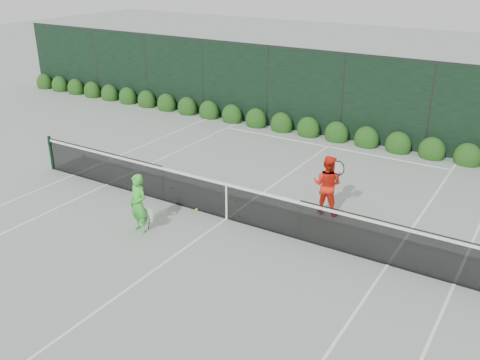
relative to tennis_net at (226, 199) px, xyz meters
The scene contains 8 objects.
ground 0.53m from the tennis_net, ahead, with size 80.00×80.00×0.00m, color gray.
tennis_net is the anchor object (origin of this frame).
player_woman 2.15m from the tennis_net, 130.63° to the right, with size 0.65×0.45×1.45m.
player_man 2.60m from the tennis_net, 39.62° to the left, with size 0.89×0.62×1.55m.
court_lines 0.53m from the tennis_net, ahead, with size 11.03×23.83×0.01m.
windscreen_fence 2.88m from the tennis_net, 89.49° to the right, with size 32.00×21.07×3.06m.
hedge_row 7.16m from the tennis_net, 89.80° to the left, with size 31.66×0.65×0.94m.
tennis_balls 1.06m from the tennis_net, 149.55° to the left, with size 2.62×1.03×0.07m.
Camera 1 is at (6.58, -10.01, 6.15)m, focal length 40.00 mm.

